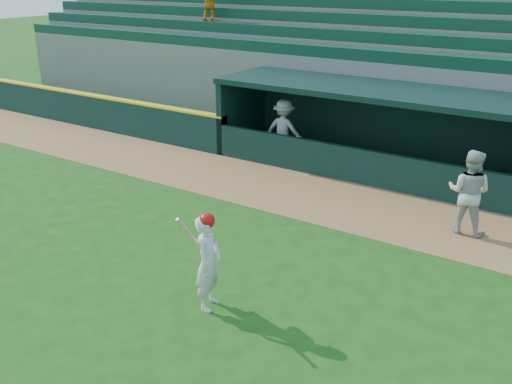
% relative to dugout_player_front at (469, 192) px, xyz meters
% --- Properties ---
extents(ground, '(120.00, 120.00, 0.00)m').
position_rel_dugout_player_front_xyz_m(ground, '(-3.43, -4.90, -0.97)').
color(ground, '#194611').
rests_on(ground, ground).
extents(warning_track, '(40.00, 3.00, 0.01)m').
position_rel_dugout_player_front_xyz_m(warning_track, '(-3.43, -0.00, -0.96)').
color(warning_track, olive).
rests_on(warning_track, ground).
extents(field_wall_left, '(15.50, 0.30, 1.20)m').
position_rel_dugout_player_front_xyz_m(field_wall_left, '(-15.68, 1.65, -0.37)').
color(field_wall_left, black).
rests_on(field_wall_left, ground).
extents(wall_stripe_left, '(15.50, 0.32, 0.06)m').
position_rel_dugout_player_front_xyz_m(wall_stripe_left, '(-15.68, 1.65, 0.26)').
color(wall_stripe_left, yellow).
rests_on(wall_stripe_left, field_wall_left).
extents(dugout_player_front, '(0.94, 0.73, 1.93)m').
position_rel_dugout_player_front_xyz_m(dugout_player_front, '(0.00, 0.00, 0.00)').
color(dugout_player_front, '#ACACA6').
rests_on(dugout_player_front, ground).
extents(dugout_player_inside, '(1.27, 0.80, 1.87)m').
position_rel_dugout_player_front_xyz_m(dugout_player_inside, '(-6.16, 2.34, -0.03)').
color(dugout_player_inside, '#ADADA8').
rests_on(dugout_player_inside, ground).
extents(dugout, '(9.40, 2.80, 2.46)m').
position_rel_dugout_player_front_xyz_m(dugout, '(-3.43, 3.10, 0.39)').
color(dugout, slate).
rests_on(dugout, ground).
extents(stands, '(34.50, 6.25, 7.54)m').
position_rel_dugout_player_front_xyz_m(stands, '(-3.42, 7.67, 1.43)').
color(stands, slate).
rests_on(stands, ground).
extents(batter_at_plate, '(0.58, 0.83, 1.80)m').
position_rel_dugout_player_front_xyz_m(batter_at_plate, '(-2.89, -5.59, -0.07)').
color(batter_at_plate, silver).
rests_on(batter_at_plate, ground).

